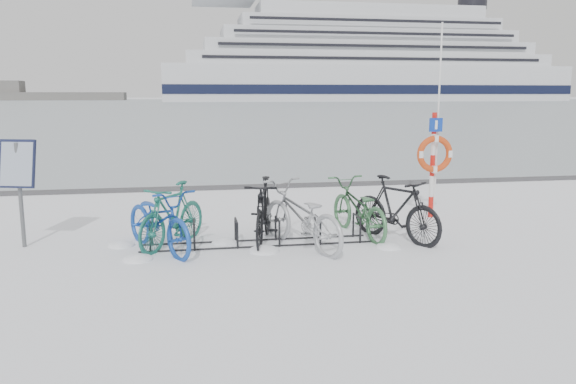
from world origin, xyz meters
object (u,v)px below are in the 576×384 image
Objects in this scene: info_board at (18,170)px; lifebuoy_station at (434,154)px; cruise_ferry at (365,65)px; bike_rack at (257,234)px.

lifebuoy_station is (7.88, 1.01, 0.02)m from info_board.
cruise_ferry reaches higher than info_board.
lifebuoy_station reaches higher than bike_rack.
cruise_ferry is (68.20, 196.92, 12.12)m from info_board.
info_board is (-3.96, 0.50, 1.15)m from bike_rack.
lifebuoy_station is at bearing 21.14° from bike_rack.
bike_rack is 2.17× the size of info_board.
bike_rack is at bearing -108.02° from cruise_ferry.
bike_rack is 208.03m from cruise_ferry.
lifebuoy_station reaches higher than info_board.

